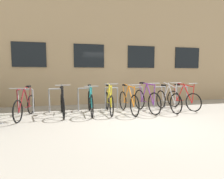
# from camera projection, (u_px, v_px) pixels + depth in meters

# --- Properties ---
(ground_plane) EXTENTS (42.00, 42.00, 0.00)m
(ground_plane) POSITION_uv_depth(u_px,v_px,m) (143.00, 122.00, 4.92)
(ground_plane) COLOR #9E998E
(storefront_building) EXTENTS (28.00, 7.94, 5.20)m
(storefront_building) POSITION_uv_depth(u_px,v_px,m) (102.00, 55.00, 11.63)
(storefront_building) COLOR tan
(storefront_building) RESTS_ON ground
(bike_rack) EXTENTS (6.52, 0.05, 0.85)m
(bike_rack) POSITION_uv_depth(u_px,v_px,m) (111.00, 96.00, 6.61)
(bike_rack) COLOR gray
(bike_rack) RESTS_ON ground
(bicycle_purple) EXTENTS (0.44, 1.76, 1.07)m
(bicycle_purple) POSITION_uv_depth(u_px,v_px,m) (146.00, 100.00, 6.26)
(bicycle_purple) COLOR black
(bicycle_purple) RESTS_ON ground
(bicycle_silver) EXTENTS (0.44, 1.75, 1.08)m
(bicycle_silver) POSITION_uv_depth(u_px,v_px,m) (168.00, 100.00, 6.44)
(bicycle_silver) COLOR black
(bicycle_silver) RESTS_ON ground
(bicycle_black) EXTENTS (0.44, 1.63, 1.05)m
(bicycle_black) POSITION_uv_depth(u_px,v_px,m) (62.00, 104.00, 5.72)
(bicycle_black) COLOR black
(bicycle_black) RESTS_ON ground
(bicycle_yellow) EXTENTS (0.44, 1.76, 1.06)m
(bicycle_yellow) POSITION_uv_depth(u_px,v_px,m) (109.00, 102.00, 6.13)
(bicycle_yellow) COLOR black
(bicycle_yellow) RESTS_ON ground
(bicycle_red) EXTENTS (0.53, 1.59, 1.03)m
(bicycle_red) POSITION_uv_depth(u_px,v_px,m) (183.00, 99.00, 6.76)
(bicycle_red) COLOR black
(bicycle_red) RESTS_ON ground
(bicycle_maroon) EXTENTS (0.44, 1.74, 0.99)m
(bicycle_maroon) POSITION_uv_depth(u_px,v_px,m) (25.00, 106.00, 5.40)
(bicycle_maroon) COLOR black
(bicycle_maroon) RESTS_ON ground
(bicycle_orange) EXTENTS (0.44, 1.81, 1.03)m
(bicycle_orange) POSITION_uv_depth(u_px,v_px,m) (128.00, 101.00, 6.11)
(bicycle_orange) COLOR black
(bicycle_orange) RESTS_ON ground
(bicycle_teal) EXTENTS (0.44, 1.81, 1.00)m
(bicycle_teal) POSITION_uv_depth(u_px,v_px,m) (90.00, 102.00, 5.95)
(bicycle_teal) COLOR black
(bicycle_teal) RESTS_ON ground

